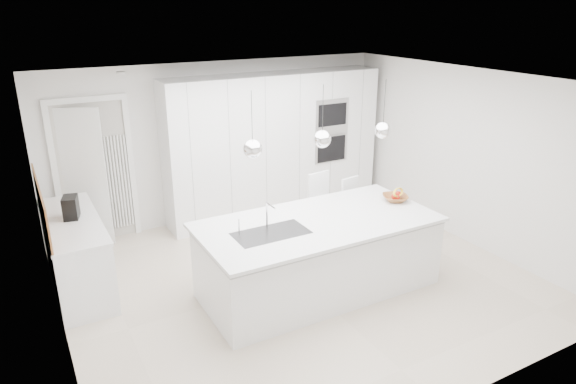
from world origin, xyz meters
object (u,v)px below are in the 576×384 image
espresso_machine (71,207)px  bar_stool_left (323,214)px  island_base (319,258)px  bar_stool_right (354,214)px  fruit_bowl (395,198)px

espresso_machine → bar_stool_left: espresso_machine is taller
island_base → espresso_machine: 3.03m
island_base → bar_stool_right: (1.09, 0.80, 0.07)m
island_base → fruit_bowl: fruit_bowl is taller
island_base → fruit_bowl: size_ratio=8.71×
espresso_machine → fruit_bowl: bearing=-6.2°
island_base → espresso_machine: bearing=148.6°
bar_stool_right → fruit_bowl: bearing=-89.8°
fruit_bowl → bar_stool_right: bearing=100.8°
fruit_bowl → bar_stool_left: bearing=128.5°
espresso_machine → island_base: bearing=-16.7°
island_base → fruit_bowl: 1.33m
fruit_bowl → bar_stool_left: 1.05m
island_base → bar_stool_left: (0.61, 0.87, 0.13)m
espresso_machine → bar_stool_right: (3.62, -0.74, -0.54)m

